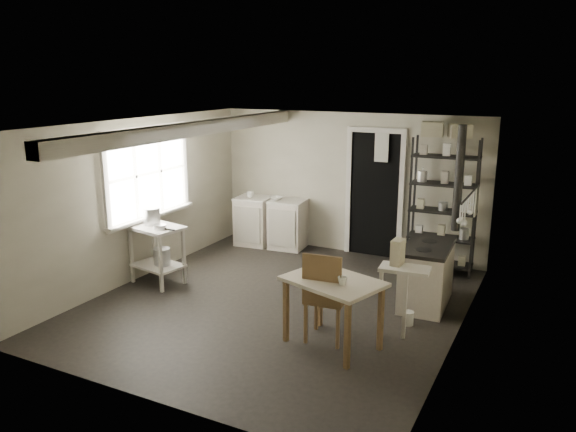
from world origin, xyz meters
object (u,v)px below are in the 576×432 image
at_px(base_cabinets, 271,220).
at_px(chair, 327,298).
at_px(flour_sack, 410,260).
at_px(stove, 427,272).
at_px(prep_table, 158,256).
at_px(work_table, 333,313).
at_px(stockpot, 151,217).
at_px(shelf_rack, 443,210).

distance_m(base_cabinets, chair, 3.61).
bearing_deg(flour_sack, stove, -64.62).
distance_m(base_cabinets, flour_sack, 2.59).
distance_m(prep_table, work_table, 3.00).
relative_size(stockpot, flour_sack, 0.55).
bearing_deg(chair, work_table, -51.01).
bearing_deg(stockpot, flour_sack, 29.45).
height_order(prep_table, chair, chair).
bearing_deg(work_table, chair, 134.50).
relative_size(base_cabinets, stove, 1.25).
bearing_deg(stockpot, base_cabinets, 72.72).
bearing_deg(prep_table, shelf_rack, 33.60).
bearing_deg(stockpot, chair, -11.43).
xyz_separation_m(stove, flour_sack, (-0.45, 0.95, -0.20)).
bearing_deg(flour_sack, work_table, -94.19).
bearing_deg(stockpot, prep_table, -27.18).
xyz_separation_m(stockpot, chair, (2.94, -0.59, -0.45)).
distance_m(stove, chair, 1.66).
relative_size(stockpot, chair, 0.25).
bearing_deg(shelf_rack, stockpot, -151.14).
height_order(stockpot, base_cabinets, stockpot).
bearing_deg(work_table, shelf_rack, 79.94).
xyz_separation_m(prep_table, chair, (2.81, -0.53, 0.08)).
distance_m(prep_table, stove, 3.69).
distance_m(prep_table, flour_sack, 3.65).
bearing_deg(chair, prep_table, 163.82).
distance_m(stockpot, base_cabinets, 2.38).
relative_size(stockpot, shelf_rack, 0.13).
height_order(shelf_rack, flour_sack, shelf_rack).
distance_m(prep_table, stockpot, 0.56).
bearing_deg(shelf_rack, prep_table, -149.47).
bearing_deg(work_table, stove, 68.24).
height_order(base_cabinets, shelf_rack, shelf_rack).
xyz_separation_m(shelf_rack, stove, (0.11, -1.35, -0.51)).
height_order(base_cabinets, work_table, base_cabinets).
relative_size(base_cabinets, chair, 1.21).
xyz_separation_m(stove, chair, (-0.75, -1.47, 0.05)).
bearing_deg(prep_table, base_cabinets, 76.08).
relative_size(stockpot, stove, 0.26).
distance_m(stockpot, stove, 3.83).
bearing_deg(shelf_rack, chair, -105.81).
height_order(prep_table, base_cabinets, base_cabinets).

